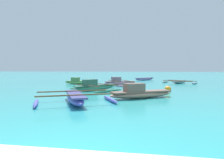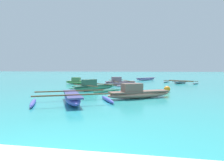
% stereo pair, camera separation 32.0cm
% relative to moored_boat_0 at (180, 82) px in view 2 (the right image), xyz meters
% --- Properties ---
extents(moored_boat_0, '(4.02, 3.58, 0.34)m').
position_rel_moored_boat_0_xyz_m(moored_boat_0, '(0.00, 0.00, 0.00)').
color(moored_boat_0, '#7794A0').
rests_on(moored_boat_0, ground_plane).
extents(moored_boat_1, '(3.10, 3.35, 0.39)m').
position_rel_moored_boat_0_xyz_m(moored_boat_1, '(-4.11, 5.93, 0.06)').
color(moored_boat_1, '#A882C7').
rests_on(moored_boat_1, ground_plane).
extents(moored_boat_2, '(4.59, 3.92, 0.55)m').
position_rel_moored_boat_0_xyz_m(moored_boat_2, '(-7.64, -15.18, 0.10)').
color(moored_boat_2, '#5254BE').
rests_on(moored_boat_2, ground_plane).
extents(moored_boat_3, '(3.88, 2.78, 0.89)m').
position_rel_moored_boat_0_xyz_m(moored_boat_3, '(-4.40, -12.93, 0.15)').
color(moored_boat_3, tan).
rests_on(moored_boat_3, ground_plane).
extents(moored_boat_4, '(4.46, 4.36, 0.90)m').
position_rel_moored_boat_0_xyz_m(moored_boat_4, '(-8.11, -9.26, 0.13)').
color(moored_boat_4, '#438D6B').
rests_on(moored_boat_4, ground_plane).
extents(moored_boat_5, '(4.10, 5.04, 0.87)m').
position_rel_moored_boat_0_xyz_m(moored_boat_5, '(-6.78, -3.57, 0.12)').
color(moored_boat_5, pink).
rests_on(moored_boat_5, ground_plane).
extents(moored_boat_6, '(3.23, 0.94, 0.76)m').
position_rel_moored_boat_0_xyz_m(moored_boat_6, '(-11.60, -2.92, 0.11)').
color(moored_boat_6, '#77C969').
rests_on(moored_boat_6, ground_plane).
extents(mooring_buoy_0, '(0.47, 0.47, 0.47)m').
position_rel_moored_boat_0_xyz_m(mooring_buoy_0, '(-2.43, -9.62, 0.07)').
color(mooring_buoy_0, orange).
rests_on(mooring_buoy_0, ground_plane).
extents(mooring_buoy_1, '(0.32, 0.32, 0.32)m').
position_rel_moored_boat_0_xyz_m(mooring_buoy_1, '(-2.27, -7.76, -0.00)').
color(mooring_buoy_1, white).
rests_on(mooring_buoy_1, ground_plane).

